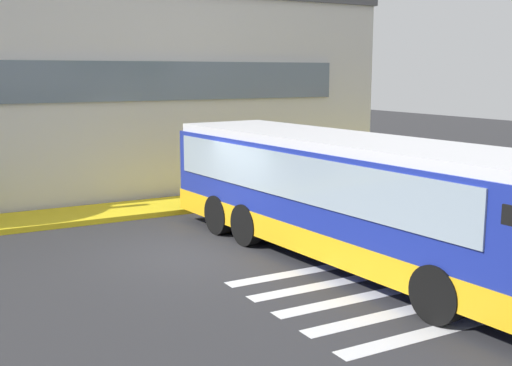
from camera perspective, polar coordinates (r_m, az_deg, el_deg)
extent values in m
cube|color=#2B2B2D|center=(14.66, -6.04, -6.33)|extent=(80.00, 90.00, 0.02)
cube|color=silver|center=(10.99, 16.93, -12.27)|extent=(4.40, 0.36, 0.01)
cube|color=silver|center=(11.58, 13.69, -10.95)|extent=(4.40, 0.36, 0.01)
cube|color=silver|center=(12.21, 10.79, -9.74)|extent=(4.40, 0.36, 0.01)
cube|color=silver|center=(12.88, 8.21, -8.62)|extent=(4.40, 0.36, 0.01)
cube|color=silver|center=(13.57, 5.89, -7.60)|extent=(4.40, 0.36, 0.01)
cube|color=silver|center=(25.58, -16.86, 7.59)|extent=(20.06, 12.00, 6.46)
cube|color=#56565B|center=(25.70, -17.25, 15.14)|extent=(20.26, 12.20, 0.30)
cube|color=slate|center=(20.01, -10.35, 8.95)|extent=(14.06, 0.10, 1.20)
cube|color=yellow|center=(19.02, -11.72, -2.45)|extent=(24.06, 2.00, 0.15)
cube|color=navy|center=(13.94, 8.10, -1.15)|extent=(3.41, 10.92, 2.15)
cube|color=#F2AD19|center=(14.11, 8.02, -4.34)|extent=(3.46, 10.96, 0.55)
cube|color=silver|center=(13.77, 8.21, 3.66)|extent=(3.30, 10.71, 0.20)
cube|color=#8C9EAD|center=(14.95, 11.09, 1.45)|extent=(0.81, 9.52, 0.95)
cube|color=#8C9EAD|center=(13.27, 3.11, 0.57)|extent=(0.81, 9.52, 0.95)
cube|color=black|center=(9.20, 21.67, -2.70)|extent=(0.06, 0.20, 0.28)
cylinder|color=black|center=(10.95, 15.95, -9.53)|extent=(0.38, 1.02, 1.00)
cylinder|color=black|center=(16.49, 6.04, -2.67)|extent=(0.38, 1.02, 1.00)
cylinder|color=black|center=(15.13, -0.84, -3.76)|extent=(0.38, 1.02, 1.00)
cylinder|color=black|center=(17.49, 3.32, -1.91)|extent=(0.38, 1.02, 1.00)
cylinder|color=black|center=(16.21, -3.33, -2.85)|extent=(0.38, 1.02, 1.00)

